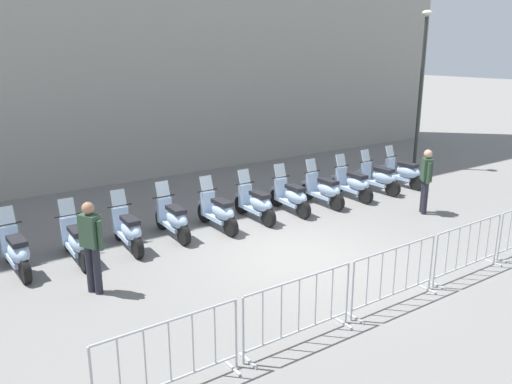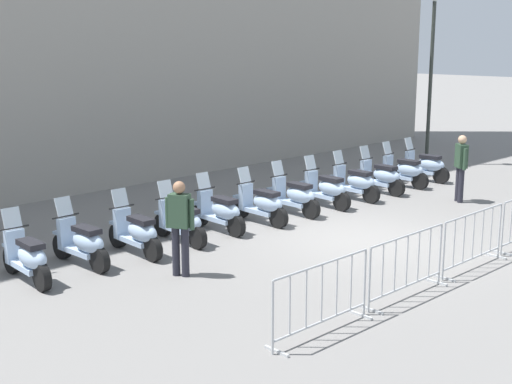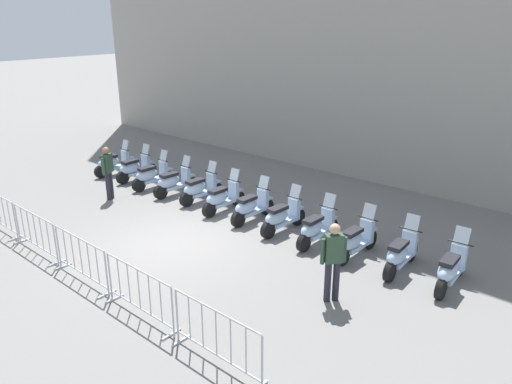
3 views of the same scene
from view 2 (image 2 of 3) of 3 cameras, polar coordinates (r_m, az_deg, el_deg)
ground_plane at (r=15.17m, az=8.38°, el=-3.81°), size 120.00×120.00×0.00m
motorcycle_0 at (r=12.96m, az=-17.83°, el=-5.03°), size 0.63×1.72×1.24m
motorcycle_1 at (r=13.58m, az=-13.74°, el=-3.99°), size 0.56×1.73×1.24m
motorcycle_2 at (r=14.06m, az=-9.53°, el=-3.22°), size 0.60×1.72×1.24m
motorcycle_3 at (r=14.74m, az=-5.98°, el=-2.39°), size 0.63×1.72×1.24m
motorcycle_4 at (r=15.52m, az=-2.92°, el=-1.57°), size 0.61×1.72×1.24m
motorcycle_5 at (r=16.18m, az=0.44°, el=-0.98°), size 0.57×1.73×1.24m
motorcycle_6 at (r=17.00m, az=3.09°, el=-0.33°), size 0.58×1.73×1.24m
motorcycle_7 at (r=17.81m, az=5.62°, el=0.22°), size 0.63×1.72×1.24m
motorcycle_8 at (r=18.68m, az=7.90°, el=0.74°), size 0.57×1.73×1.24m
motorcycle_9 at (r=19.58m, az=9.94°, el=1.21°), size 0.61×1.72×1.24m
motorcycle_10 at (r=20.53m, az=11.71°, el=1.66°), size 0.56×1.72×1.24m
motorcycle_11 at (r=21.48m, az=13.36°, el=2.05°), size 0.56×1.72×1.24m
barrier_segment_0 at (r=10.34m, az=5.29°, el=-8.54°), size 2.03×0.63×1.07m
barrier_segment_1 at (r=11.94m, az=11.98°, el=-5.84°), size 2.03×0.63×1.07m
barrier_segment_2 at (r=13.69m, az=16.98°, el=-3.75°), size 2.03×0.63×1.07m
street_lamp at (r=24.04m, az=13.87°, el=10.01°), size 0.36×0.36×5.47m
officer_near_row_end at (r=12.62m, az=-6.11°, el=-2.46°), size 0.34×0.52×1.73m
officer_by_barriers at (r=18.93m, az=16.08°, el=2.14°), size 0.41×0.42×1.73m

